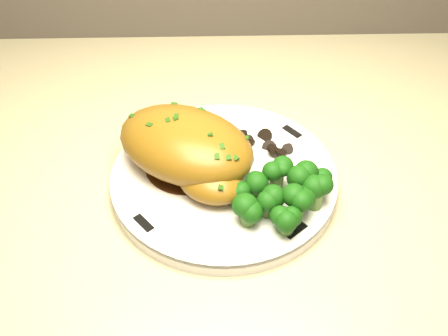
{
  "coord_description": "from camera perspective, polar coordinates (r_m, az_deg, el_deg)",
  "views": [
    {
      "loc": [
        -0.32,
        1.16,
        1.4
      ],
      "look_at": [
        -0.3,
        1.64,
        0.95
      ],
      "focal_mm": 45.0,
      "sensor_mm": 36.0,
      "label": 1
    }
  ],
  "objects": [
    {
      "name": "rim_accent_3",
      "position": [
        0.6,
        7.31,
        -6.32
      ],
      "size": [
        0.03,
        0.03,
        0.0
      ],
      "primitive_type": "cube",
      "rotation": [
        0.0,
        0.0,
        6.98
      ],
      "color": "black",
      "rests_on": "plate"
    },
    {
      "name": "rim_accent_1",
      "position": [
        0.73,
        -6.05,
        4.19
      ],
      "size": [
        0.03,
        0.03,
        0.0
      ],
      "primitive_type": "cube",
      "rotation": [
        0.0,
        0.0,
        3.84
      ],
      "color": "black",
      "rests_on": "plate"
    },
    {
      "name": "rim_accent_0",
      "position": [
        0.72,
        6.92,
        3.67
      ],
      "size": [
        0.03,
        0.03,
        0.0
      ],
      "primitive_type": "cube",
      "rotation": [
        0.0,
        0.0,
        2.27
      ],
      "color": "black",
      "rests_on": "plate"
    },
    {
      "name": "plate",
      "position": [
        0.67,
        -0.0,
        -1.17
      ],
      "size": [
        0.31,
        0.31,
        0.02
      ],
      "primitive_type": "cylinder",
      "rotation": [
        0.0,
        0.0,
        -0.18
      ],
      "color": "white",
      "rests_on": "counter"
    },
    {
      "name": "chicken_breast",
      "position": [
        0.65,
        -3.62,
        1.97
      ],
      "size": [
        0.2,
        0.19,
        0.07
      ],
      "rotation": [
        0.0,
        0.0,
        -0.54
      ],
      "color": "#855C17",
      "rests_on": "plate"
    },
    {
      "name": "mushroom_pile",
      "position": [
        0.69,
        3.33,
        2.0
      ],
      "size": [
        0.08,
        0.06,
        0.02
      ],
      "color": "black",
      "rests_on": "plate"
    },
    {
      "name": "gravy_pool",
      "position": [
        0.67,
        -3.77,
        0.31
      ],
      "size": [
        0.1,
        0.1,
        0.0
      ],
      "primitive_type": "cylinder",
      "color": "black",
      "rests_on": "plate"
    },
    {
      "name": "broccoli_florets",
      "position": [
        0.61,
        5.82,
        -2.55
      ],
      "size": [
        0.12,
        0.09,
        0.04
      ],
      "rotation": [
        0.0,
        0.0,
        0.29
      ],
      "color": "#567B34",
      "rests_on": "plate"
    },
    {
      "name": "rim_accent_2",
      "position": [
        0.61,
        -8.18,
        -5.58
      ],
      "size": [
        0.03,
        0.03,
        0.0
      ],
      "primitive_type": "cube",
      "rotation": [
        0.0,
        0.0,
        5.41
      ],
      "color": "black",
      "rests_on": "plate"
    }
  ]
}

